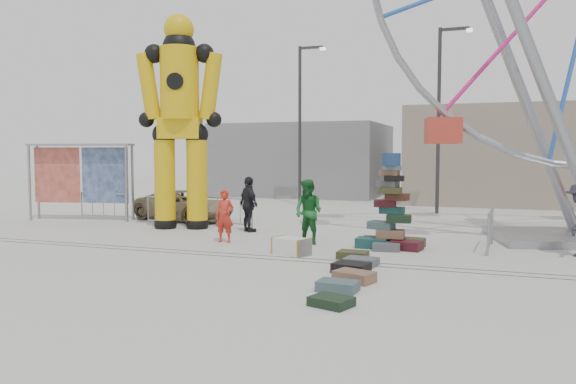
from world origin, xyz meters
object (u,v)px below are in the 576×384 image
(barricade_wheel_front, at_px, (490,230))
(steamer_trunk, at_px, (291,246))
(pedestrian_green, at_px, (308,212))
(barricade_dummy_b, at_px, (175,210))
(parked_suv, at_px, (184,205))
(lamp_post_right, at_px, (441,110))
(pedestrian_red, at_px, (225,216))
(pedestrian_black, at_px, (249,204))
(barricade_dummy_c, at_px, (229,213))
(suitcase_tower, at_px, (391,221))
(banner_scaffold, at_px, (81,163))
(crash_test_dummy, at_px, (180,113))
(barricade_dummy_a, at_px, (103,206))
(lamp_post_left, at_px, (302,117))

(barricade_wheel_front, bearing_deg, steamer_trunk, 120.36)
(steamer_trunk, height_order, pedestrian_green, pedestrian_green)
(barricade_dummy_b, distance_m, parked_suv, 1.62)
(lamp_post_right, relative_size, pedestrian_red, 5.09)
(pedestrian_red, xyz_separation_m, pedestrian_black, (-0.20, 2.25, 0.14))
(pedestrian_red, bearing_deg, barricade_dummy_c, 108.04)
(suitcase_tower, bearing_deg, barricade_dummy_c, 163.45)
(steamer_trunk, bearing_deg, parked_suv, 161.47)
(banner_scaffold, height_order, pedestrian_green, banner_scaffold)
(crash_test_dummy, distance_m, barricade_dummy_c, 3.84)
(barricade_dummy_a, distance_m, pedestrian_green, 9.71)
(barricade_dummy_a, distance_m, pedestrian_red, 7.65)
(lamp_post_left, xyz_separation_m, barricade_wheel_front, (9.06, -11.12, -3.93))
(barricade_dummy_b, bearing_deg, lamp_post_right, 28.97)
(lamp_post_right, bearing_deg, lamp_post_left, 164.05)
(lamp_post_right, distance_m, crash_test_dummy, 11.47)
(steamer_trunk, height_order, parked_suv, parked_suv)
(barricade_dummy_b, relative_size, pedestrian_green, 1.07)
(pedestrian_black, bearing_deg, pedestrian_red, 134.08)
(steamer_trunk, height_order, barricade_dummy_b, barricade_dummy_b)
(pedestrian_green, relative_size, parked_suv, 0.45)
(steamer_trunk, distance_m, pedestrian_red, 2.87)
(suitcase_tower, distance_m, pedestrian_red, 4.82)
(lamp_post_right, distance_m, barricade_dummy_b, 12.16)
(banner_scaffold, xyz_separation_m, pedestrian_red, (7.68, -3.04, -1.46))
(pedestrian_green, bearing_deg, barricade_dummy_c, 167.69)
(pedestrian_green, bearing_deg, crash_test_dummy, -178.28)
(suitcase_tower, relative_size, barricade_dummy_b, 1.32)
(parked_suv, bearing_deg, barricade_dummy_a, 124.74)
(barricade_dummy_b, height_order, pedestrian_green, pedestrian_green)
(barricade_dummy_c, relative_size, pedestrian_red, 1.27)
(barricade_wheel_front, bearing_deg, pedestrian_green, 101.17)
(lamp_post_right, xyz_separation_m, suitcase_tower, (-0.56, -9.66, -3.74))
(barricade_dummy_a, relative_size, barricade_wheel_front, 1.00)
(lamp_post_left, relative_size, pedestrian_red, 5.09)
(suitcase_tower, xyz_separation_m, pedestrian_green, (-2.35, -0.15, 0.20))
(steamer_trunk, bearing_deg, crash_test_dummy, 169.31)
(suitcase_tower, bearing_deg, parked_suv, 160.02)
(pedestrian_green, height_order, parked_suv, pedestrian_green)
(barricade_wheel_front, xyz_separation_m, pedestrian_red, (-7.39, -1.24, 0.24))
(crash_test_dummy, distance_m, pedestrian_red, 4.82)
(lamp_post_right, xyz_separation_m, barricade_wheel_front, (2.06, -9.12, -3.93))
(barricade_dummy_a, height_order, pedestrian_green, pedestrian_green)
(crash_test_dummy, xyz_separation_m, barricade_dummy_a, (-4.11, 1.07, -3.46))
(barricade_dummy_c, height_order, parked_suv, parked_suv)
(barricade_wheel_front, bearing_deg, lamp_post_left, 42.49)
(lamp_post_right, xyz_separation_m, barricade_dummy_a, (-12.21, -7.03, -3.93))
(suitcase_tower, xyz_separation_m, crash_test_dummy, (-7.55, 1.56, 3.27))
(barricade_dummy_a, relative_size, pedestrian_red, 1.27)
(crash_test_dummy, bearing_deg, barricade_dummy_c, 3.62)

